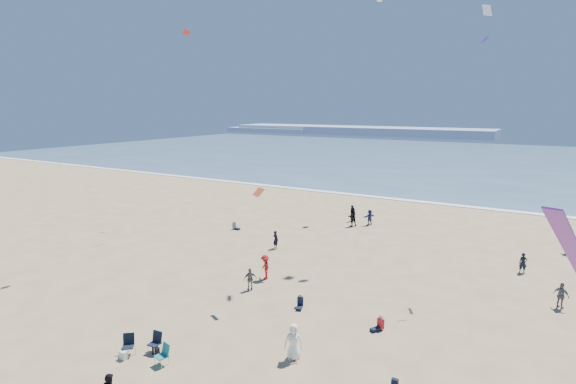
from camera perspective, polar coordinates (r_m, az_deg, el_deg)
The scene contains 11 objects.
ocean at distance 106.66m, azimuth 23.59°, elevation 3.65°, with size 220.00×100.00×0.06m, color #476B84.
surf_line at distance 57.89m, azimuth 17.21°, elevation -1.27°, with size 220.00×1.20×0.08m, color white.
headland_far at distance 194.65m, azimuth 8.70°, elevation 7.73°, with size 110.00×20.00×3.20m, color #7A8EA8.
headland_near at distance 208.68m, azimuth -2.16°, elevation 7.88°, with size 40.00×14.00×2.00m, color #7A8EA8.
standing_flyers at distance 29.35m, azimuth 12.89°, elevation -11.14°, with size 36.84×35.15×1.90m.
seated_group at distance 24.57m, azimuth -2.69°, elevation -16.48°, with size 19.85×27.93×0.84m.
chair_cluster at distance 23.34m, azimuth -17.39°, elevation -18.35°, with size 2.79×1.55×1.00m.
white_tote at distance 23.69m, azimuth -20.21°, elevation -18.90°, with size 0.35×0.20×0.40m, color silver.
black_backpack at distance 23.60m, azimuth -16.42°, elevation -18.81°, with size 0.30×0.22×0.38m, color black.
navy_bag at distance 21.16m, azimuth 13.41°, elevation -22.47°, with size 0.28×0.18×0.34m, color black.
kites_aloft at distance 23.63m, azimuth 23.16°, elevation 17.52°, with size 43.85×40.99×24.60m.
Camera 1 is at (12.80, -10.25, 11.69)m, focal length 28.00 mm.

